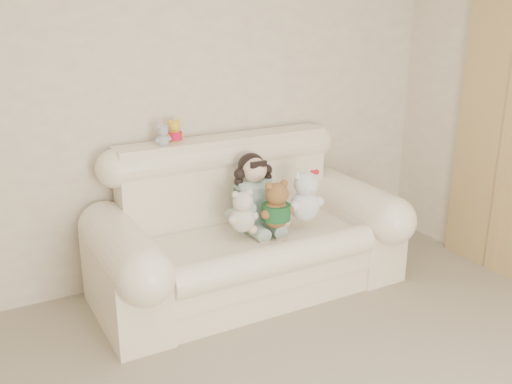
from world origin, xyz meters
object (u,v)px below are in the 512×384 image
object	(u,v)px
white_cat	(305,191)
cream_teddy	(242,207)
seated_child	(254,191)
sofa	(249,221)
brown_teddy	(276,200)

from	to	relation	value
white_cat	cream_teddy	bearing A→B (deg)	-176.38
seated_child	sofa	bearing A→B (deg)	-135.94
brown_teddy	white_cat	distance (m)	0.24
seated_child	cream_teddy	bearing A→B (deg)	-134.92
white_cat	cream_teddy	xyz separation A→B (m)	(-0.47, 0.03, -0.05)
sofa	seated_child	xyz separation A→B (m)	(0.08, 0.08, 0.18)
cream_teddy	brown_teddy	bearing A→B (deg)	7.21
brown_teddy	cream_teddy	distance (m)	0.23
seated_child	cream_teddy	world-z (taller)	seated_child
seated_child	white_cat	bearing A→B (deg)	-38.55
sofa	white_cat	world-z (taller)	sofa
seated_child	cream_teddy	size ratio (longest dim) A/B	1.62
white_cat	brown_teddy	bearing A→B (deg)	-168.53
sofa	white_cat	xyz separation A→B (m)	(0.36, -0.14, 0.20)
white_cat	cream_teddy	world-z (taller)	white_cat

